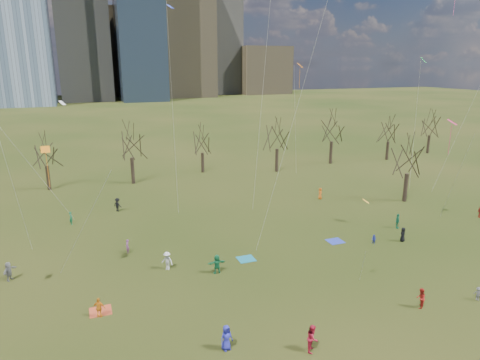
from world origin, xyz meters
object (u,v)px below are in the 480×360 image
object	(u,v)px
blanket_navy	(335,241)
blanket_teal	(246,259)
person_2	(313,338)
person_4	(99,308)
blanket_crimson	(101,311)
person_0	(226,338)

from	to	relation	value
blanket_navy	blanket_teal	bearing A→B (deg)	-176.66
person_2	person_4	distance (m)	15.39
blanket_navy	person_4	world-z (taller)	person_4
blanket_crimson	person_2	world-z (taller)	person_2
person_0	person_4	size ratio (longest dim) A/B	1.13
blanket_navy	person_2	size ratio (longest dim) A/B	0.86
blanket_crimson	blanket_teal	bearing A→B (deg)	17.92
blanket_navy	person_4	size ratio (longest dim) A/B	1.04
blanket_navy	person_2	xyz separation A→B (m)	(-11.21, -14.55, 0.91)
blanket_teal	person_2	world-z (taller)	person_2
blanket_teal	blanket_crimson	size ratio (longest dim) A/B	1.00
person_0	person_4	world-z (taller)	person_0
blanket_teal	person_0	distance (m)	13.37
blanket_crimson	person_2	size ratio (longest dim) A/B	0.86
person_0	blanket_navy	bearing A→B (deg)	24.57
person_0	person_2	distance (m)	5.53
person_4	blanket_teal	bearing A→B (deg)	-134.62
blanket_teal	blanket_navy	xyz separation A→B (m)	(10.25, 0.60, 0.00)
blanket_teal	blanket_navy	distance (m)	10.27
blanket_navy	person_4	distance (m)	24.48
person_2	blanket_navy	bearing A→B (deg)	-1.93
blanket_crimson	person_0	world-z (taller)	person_0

